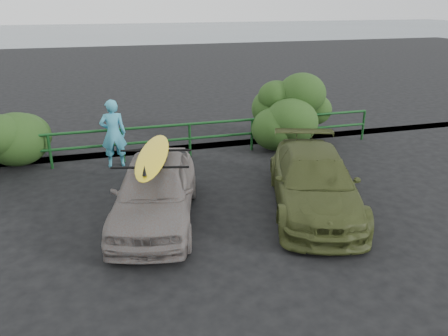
% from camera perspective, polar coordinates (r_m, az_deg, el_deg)
% --- Properties ---
extents(ground, '(80.00, 80.00, 0.00)m').
position_cam_1_polar(ground, '(8.85, -4.12, -9.47)').
color(ground, black).
extents(ocean, '(200.00, 200.00, 0.00)m').
position_cam_1_polar(ocean, '(67.63, -15.32, 16.70)').
color(ocean, slate).
rests_on(ocean, ground).
extents(guardrail, '(14.00, 0.08, 1.04)m').
position_cam_1_polar(guardrail, '(13.17, -8.76, 3.35)').
color(guardrail, '#123F18').
rests_on(guardrail, ground).
extents(shrub_right, '(3.20, 2.40, 2.08)m').
position_cam_1_polar(shrub_right, '(14.90, 10.40, 7.42)').
color(shrub_right, '#264519').
rests_on(shrub_right, ground).
extents(sedan, '(2.61, 4.38, 1.40)m').
position_cam_1_polar(sedan, '(9.42, -8.98, -2.90)').
color(sedan, slate).
rests_on(sedan, ground).
extents(olive_vehicle, '(3.17, 4.84, 1.30)m').
position_cam_1_polar(olive_vehicle, '(10.08, 11.66, -1.72)').
color(olive_vehicle, '#3E471F').
rests_on(olive_vehicle, ground).
extents(man, '(0.71, 0.47, 1.95)m').
position_cam_1_polar(man, '(12.68, -14.26, 4.38)').
color(man, '#3E9FBC').
rests_on(man, ground).
extents(roof_rack, '(1.75, 1.42, 0.05)m').
position_cam_1_polar(roof_rack, '(9.15, -9.24, 1.24)').
color(roof_rack, black).
rests_on(roof_rack, sedan).
extents(surfboard, '(1.29, 2.95, 0.09)m').
position_cam_1_polar(surfboard, '(9.13, -9.26, 1.64)').
color(surfboard, yellow).
rests_on(surfboard, roof_rack).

